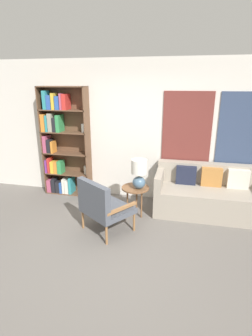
{
  "coord_description": "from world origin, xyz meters",
  "views": [
    {
      "loc": [
        1.06,
        -2.96,
        2.28
      ],
      "look_at": [
        0.15,
        1.11,
        0.9
      ],
      "focal_mm": 28.0,
      "sensor_mm": 36.0,
      "label": 1
    }
  ],
  "objects": [
    {
      "name": "ground_plane",
      "position": [
        0.0,
        0.0,
        0.0
      ],
      "size": [
        14.0,
        14.0,
        0.0
      ],
      "primitive_type": "plane",
      "color": "#66605B"
    },
    {
      "name": "bookshelf",
      "position": [
        -1.39,
        1.84,
        1.07
      ],
      "size": [
        0.97,
        0.3,
        2.2
      ],
      "color": "brown",
      "rests_on": "ground_plane"
    },
    {
      "name": "table_lamp",
      "position": [
        0.37,
        1.16,
        0.82
      ],
      "size": [
        0.27,
        0.27,
        0.51
      ],
      "color": "slate",
      "rests_on": "side_table"
    },
    {
      "name": "armchair",
      "position": [
        -0.1,
        0.51,
        0.49
      ],
      "size": [
        0.94,
        0.92,
        0.88
      ],
      "color": "olive",
      "rests_on": "ground_plane"
    },
    {
      "name": "side_table",
      "position": [
        0.3,
        1.19,
        0.47
      ],
      "size": [
        0.48,
        0.48,
        0.53
      ],
      "color": "brown",
      "rests_on": "ground_plane"
    },
    {
      "name": "wall_back",
      "position": [
        0.07,
        2.03,
        1.35
      ],
      "size": [
        6.4,
        0.08,
        2.7
      ],
      "color": "silver",
      "rests_on": "ground_plane"
    },
    {
      "name": "couch",
      "position": [
        1.6,
        1.58,
        0.34
      ],
      "size": [
        1.95,
        0.84,
        0.86
      ],
      "color": "#9E9384",
      "rests_on": "ground_plane"
    }
  ]
}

